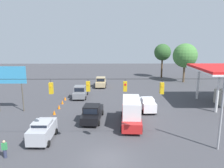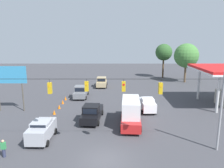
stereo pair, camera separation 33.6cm
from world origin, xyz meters
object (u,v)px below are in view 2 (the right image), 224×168
object	(u,v)px
traffic_cone_fifth	(63,102)
tree_horizon_right	(186,56)
traffic_cone_fourth	(59,107)
sedan_silver_parked_shoulder	(42,130)
box_truck_red_crossing_near	(131,112)
overhead_signal_span	(105,101)
traffic_cone_second	(51,118)
pickup_truck_grey_withflow_far	(81,92)
traffic_cone_nearest	(45,127)
traffic_cone_farthest	(65,98)
pickup_truck_black_withflow_mid	(92,113)
sedan_white_oncoming_far	(147,104)
pickup_truck_tan_withflow_deep	(102,82)
pedestrian	(4,149)
tree_horizon_left	(164,52)
roadside_billboard	(9,78)
traffic_cone_third	(54,112)

from	to	relation	value
traffic_cone_fifth	tree_horizon_right	bearing A→B (deg)	-145.37
traffic_cone_fourth	sedan_silver_parked_shoulder	bearing A→B (deg)	93.78
box_truck_red_crossing_near	sedan_silver_parked_shoulder	size ratio (longest dim) A/B	1.74
overhead_signal_span	traffic_cone_second	distance (m)	10.91
pickup_truck_grey_withflow_far	traffic_cone_nearest	world-z (taller)	pickup_truck_grey_withflow_far
box_truck_red_crossing_near	sedan_silver_parked_shoulder	bearing A→B (deg)	23.58
traffic_cone_second	traffic_cone_farthest	world-z (taller)	same
traffic_cone_fifth	tree_horizon_right	size ratio (longest dim) A/B	0.07
pickup_truck_black_withflow_mid	sedan_white_oncoming_far	xyz separation A→B (m)	(-7.42, -3.47, 0.01)
pickup_truck_black_withflow_mid	traffic_cone_second	bearing A→B (deg)	2.01
box_truck_red_crossing_near	traffic_cone_farthest	distance (m)	14.40
traffic_cone_fourth	box_truck_red_crossing_near	bearing A→B (deg)	149.35
box_truck_red_crossing_near	traffic_cone_nearest	bearing A→B (deg)	8.22
traffic_cone_fifth	traffic_cone_farthest	bearing A→B (deg)	-89.71
pickup_truck_tan_withflow_deep	traffic_cone_fifth	distance (m)	13.42
pickup_truck_black_withflow_mid	box_truck_red_crossing_near	size ratio (longest dim) A/B	0.78
tree_horizon_right	sedan_silver_parked_shoulder	bearing A→B (deg)	50.79
pickup_truck_grey_withflow_far	pedestrian	bearing A→B (deg)	78.52
overhead_signal_span	pickup_truck_grey_withflow_far	bearing A→B (deg)	-75.08
traffic_cone_nearest	tree_horizon_right	bearing A→B (deg)	-132.49
pickup_truck_grey_withflow_far	tree_horizon_left	xyz separation A→B (m)	(-18.36, -18.79, 5.50)
traffic_cone_fifth	tree_horizon_left	distance (m)	31.23
pickup_truck_grey_withflow_far	roadside_billboard	distance (m)	11.85
roadside_billboard	pickup_truck_tan_withflow_deep	bearing A→B (deg)	-127.39
pickup_truck_tan_withflow_deep	pedestrian	distance (m)	28.63
traffic_cone_fifth	pedestrian	distance (m)	15.61
sedan_silver_parked_shoulder	pedestrian	size ratio (longest dim) A/B	2.65
traffic_cone_second	pedestrian	size ratio (longest dim) A/B	0.38
sedan_silver_parked_shoulder	traffic_cone_third	xyz separation A→B (m)	(0.74, -7.46, -0.74)
pickup_truck_black_withflow_mid	tree_horizon_right	distance (m)	31.09
traffic_cone_fourth	roadside_billboard	world-z (taller)	roadside_billboard
pickup_truck_black_withflow_mid	traffic_cone_farthest	size ratio (longest dim) A/B	9.35
traffic_cone_third	pedestrian	bearing A→B (deg)	81.90
sedan_white_oncoming_far	tree_horizon_right	size ratio (longest dim) A/B	0.45
traffic_cone_third	roadside_billboard	bearing A→B (deg)	-13.22
roadside_billboard	tree_horizon_left	size ratio (longest dim) A/B	0.73
pickup_truck_black_withflow_mid	pickup_truck_tan_withflow_deep	world-z (taller)	same
box_truck_red_crossing_near	traffic_cone_farthest	size ratio (longest dim) A/B	12.00
pedestrian	sedan_silver_parked_shoulder	bearing A→B (deg)	-124.89
tree_horizon_left	tree_horizon_right	bearing A→B (deg)	123.99
roadside_billboard	tree_horizon_right	bearing A→B (deg)	-146.73
sedan_silver_parked_shoulder	pedestrian	world-z (taller)	sedan_silver_parked_shoulder
pickup_truck_tan_withflow_deep	traffic_cone_farthest	xyz separation A→B (m)	(5.52, 10.09, -0.67)
traffic_cone_fifth	roadside_billboard	distance (m)	8.45
overhead_signal_span	tree_horizon_right	world-z (taller)	tree_horizon_right
overhead_signal_span	traffic_cone_third	xyz separation A→B (m)	(7.20, -9.43, -4.39)
box_truck_red_crossing_near	traffic_cone_nearest	world-z (taller)	box_truck_red_crossing_near
pickup_truck_tan_withflow_deep	traffic_cone_fifth	world-z (taller)	pickup_truck_tan_withflow_deep
pickup_truck_tan_withflow_deep	tree_horizon_right	xyz separation A→B (m)	(-18.98, -4.70, 5.15)
traffic_cone_second	overhead_signal_span	bearing A→B (deg)	134.49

